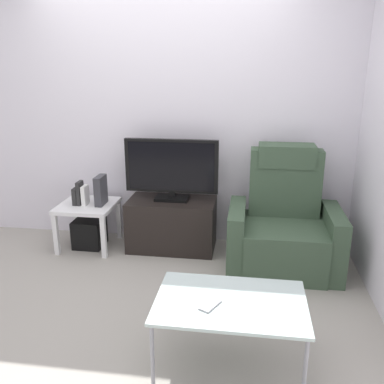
# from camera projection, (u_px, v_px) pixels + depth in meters

# --- Properties ---
(ground_plane) EXTENTS (6.40, 6.40, 0.00)m
(ground_plane) POSITION_uv_depth(u_px,v_px,m) (140.00, 289.00, 3.42)
(ground_plane) COLOR #9E998E
(wall_back) EXTENTS (6.40, 0.06, 2.60)m
(wall_back) POSITION_uv_depth(u_px,v_px,m) (165.00, 114.00, 4.11)
(wall_back) COLOR silver
(wall_back) RESTS_ON ground
(tv_stand) EXTENTS (0.85, 0.47, 0.50)m
(tv_stand) POSITION_uv_depth(u_px,v_px,m) (172.00, 224.00, 4.12)
(tv_stand) COLOR black
(tv_stand) RESTS_ON ground
(television) EXTENTS (0.90, 0.20, 0.60)m
(television) POSITION_uv_depth(u_px,v_px,m) (171.00, 168.00, 3.97)
(television) COLOR black
(television) RESTS_ON tv_stand
(recliner_armchair) EXTENTS (0.98, 0.78, 1.08)m
(recliner_armchair) POSITION_uv_depth(u_px,v_px,m) (284.00, 227.00, 3.74)
(recliner_armchair) COLOR #384C38
(recliner_armchair) RESTS_ON ground
(side_table) EXTENTS (0.54, 0.54, 0.45)m
(side_table) POSITION_uv_depth(u_px,v_px,m) (88.00, 211.00, 4.13)
(side_table) COLOR white
(side_table) RESTS_ON ground
(subwoofer_box) EXTENTS (0.28, 0.28, 0.28)m
(subwoofer_box) POSITION_uv_depth(u_px,v_px,m) (89.00, 233.00, 4.20)
(subwoofer_box) COLOR black
(subwoofer_box) RESTS_ON ground
(book_leftmost) EXTENTS (0.04, 0.12, 0.17)m
(book_leftmost) POSITION_uv_depth(u_px,v_px,m) (76.00, 196.00, 4.08)
(book_leftmost) COLOR #262626
(book_leftmost) RESTS_ON side_table
(book_middle) EXTENTS (0.04, 0.12, 0.23)m
(book_middle) POSITION_uv_depth(u_px,v_px,m) (80.00, 193.00, 4.06)
(book_middle) COLOR #262626
(book_middle) RESTS_ON side_table
(book_rightmost) EXTENTS (0.04, 0.12, 0.19)m
(book_rightmost) POSITION_uv_depth(u_px,v_px,m) (85.00, 195.00, 4.06)
(book_rightmost) COLOR white
(book_rightmost) RESTS_ON side_table
(game_console) EXTENTS (0.07, 0.20, 0.29)m
(game_console) POSITION_uv_depth(u_px,v_px,m) (101.00, 190.00, 4.05)
(game_console) COLOR #333338
(game_console) RESTS_ON side_table
(coffee_table) EXTENTS (0.90, 0.60, 0.43)m
(coffee_table) POSITION_uv_depth(u_px,v_px,m) (230.00, 305.00, 2.48)
(coffee_table) COLOR #B2C6C1
(coffee_table) RESTS_ON ground
(cell_phone) EXTENTS (0.13, 0.17, 0.01)m
(cell_phone) POSITION_uv_depth(u_px,v_px,m) (210.00, 305.00, 2.42)
(cell_phone) COLOR #B7B7BC
(cell_phone) RESTS_ON coffee_table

